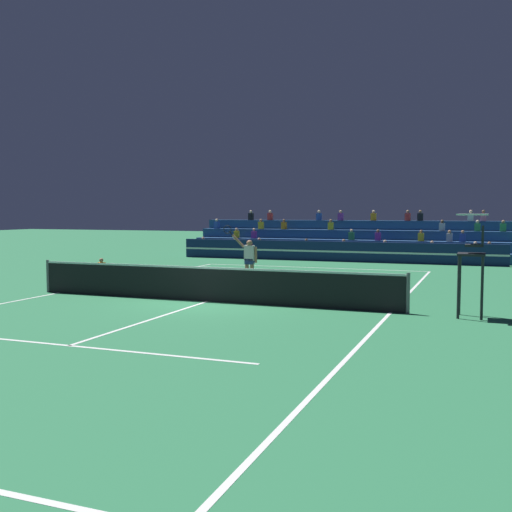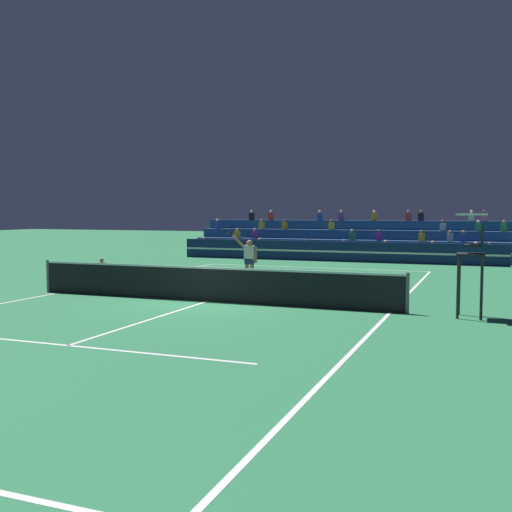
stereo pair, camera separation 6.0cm
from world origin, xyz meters
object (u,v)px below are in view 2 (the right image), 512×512
(ball_kid_courtside, at_px, (102,271))
(tennis_player, at_px, (249,260))
(umpire_chair, at_px, (473,251))
(tennis_ball, at_px, (245,284))

(ball_kid_courtside, distance_m, tennis_player, 6.67)
(umpire_chair, relative_size, tennis_player, 1.16)
(tennis_player, bearing_deg, tennis_ball, 123.90)
(tennis_ball, bearing_deg, tennis_player, -56.10)
(ball_kid_courtside, bearing_deg, tennis_player, -3.61)
(ball_kid_courtside, height_order, tennis_player, tennis_player)
(ball_kid_courtside, distance_m, tennis_ball, 6.22)
(ball_kid_courtside, relative_size, tennis_player, 0.37)
(tennis_player, xyz_separation_m, tennis_ball, (-0.42, 0.62, -0.95))
(umpire_chair, bearing_deg, tennis_ball, 151.97)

